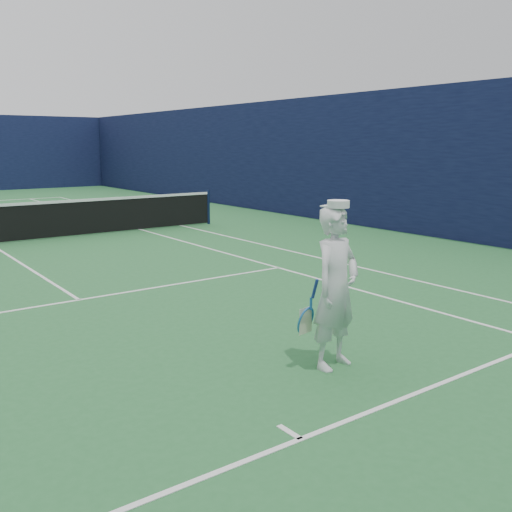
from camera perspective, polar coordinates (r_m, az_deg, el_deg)
The scene contains 1 object.
tennis_player at distance 6.38m, azimuth 8.00°, elevation -3.13°, with size 0.83×0.55×1.89m.
Camera 1 is at (-2.96, -15.26, 2.49)m, focal length 40.00 mm.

